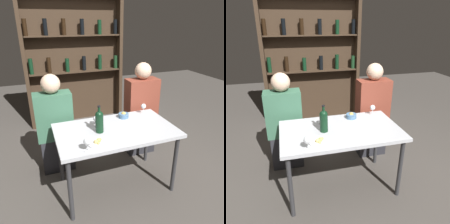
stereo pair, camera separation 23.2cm
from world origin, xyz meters
TOP-DOWN VIEW (x-y plane):
  - ground_plane at (0.00, 0.00)m, footprint 10.00×10.00m
  - dining_table at (0.00, 0.00)m, footprint 1.25×0.73m
  - wine_rack_wall at (-0.00, 1.96)m, footprint 1.71×0.21m
  - wine_bottle at (-0.18, -0.00)m, footprint 0.08×0.08m
  - wine_glass_0 at (0.47, 0.27)m, footprint 0.06×0.06m
  - wine_glass_1 at (-0.16, 0.16)m, footprint 0.07×0.07m
  - wine_glass_2 at (-0.38, -0.30)m, footprint 0.07×0.07m
  - food_plate_0 at (-0.26, -0.21)m, footprint 0.20×0.20m
  - snack_bowl at (0.19, 0.24)m, footprint 0.12×0.12m
  - seated_person_left at (-0.57, 0.56)m, footprint 0.43×0.22m
  - seated_person_right at (0.60, 0.56)m, footprint 0.43×0.22m

SIDE VIEW (x-z plane):
  - ground_plane at x=0.00m, z-range 0.00..0.00m
  - seated_person_left at x=-0.57m, z-range -0.03..1.20m
  - seated_person_right at x=0.60m, z-range -0.04..1.26m
  - dining_table at x=0.00m, z-range 0.30..1.03m
  - food_plate_0 at x=-0.26m, z-range 0.72..0.77m
  - snack_bowl at x=0.19m, z-range 0.72..0.80m
  - wine_glass_1 at x=-0.16m, z-range 0.75..0.86m
  - wine_glass_2 at x=-0.38m, z-range 0.75..0.88m
  - wine_glass_0 at x=0.47m, z-range 0.76..0.88m
  - wine_bottle at x=-0.18m, z-range 0.71..1.00m
  - wine_rack_wall at x=0.00m, z-range 0.04..2.45m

